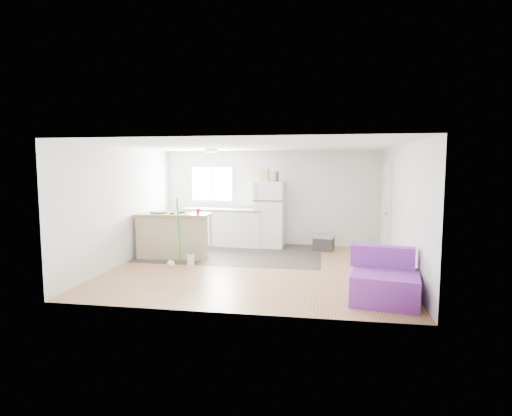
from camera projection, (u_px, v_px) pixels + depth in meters
The scene contains 19 objects.
room at pixel (255, 208), 7.80m from camera, with size 5.51×5.01×2.41m.
vinyl_zone at pixel (233, 253), 9.27m from camera, with size 4.05×2.50×0.00m, color #342C27.
window at pixel (212, 184), 10.45m from camera, with size 1.18×0.06×0.98m.
interior_door at pixel (386, 211), 8.91m from camera, with size 0.11×0.92×2.10m.
ceiling_fixture at pixel (211, 151), 9.05m from camera, with size 0.30×0.30×0.07m, color white.
kitchen_cabinets at pixel (224, 226), 10.19m from camera, with size 2.16×0.85×1.22m.
peninsula at pixel (173, 235), 8.75m from camera, with size 1.63×0.69×0.98m.
refrigerator at pixel (269, 214), 9.94m from camera, with size 0.74×0.70×1.64m.
cooler at pixel (324, 243), 9.51m from camera, with size 0.55×0.43×0.37m.
purple_seat at pixel (385, 282), 5.94m from camera, with size 1.09×1.05×0.78m.
cleaner_jug at pixel (191, 260), 8.04m from camera, with size 0.14×0.11×0.28m.
mop at pixel (173, 256), 7.94m from camera, with size 0.26×0.39×1.41m.
red_cup at pixel (198, 211), 8.62m from camera, with size 0.08×0.08×0.12m, color red.
blue_tray at pixel (159, 213), 8.70m from camera, with size 0.30×0.22×0.04m, color #134BB4.
tool_a at pixel (182, 212), 8.76m from camera, with size 0.14×0.05×0.03m, color black.
tool_b at pixel (172, 213), 8.57m from camera, with size 0.10×0.04×0.03m, color black.
cardboard_box at pixel (265, 175), 9.77m from camera, with size 0.20×0.10×0.30m, color tan.
bottle_left at pixel (277, 176), 9.76m from camera, with size 0.07×0.07×0.25m, color #3B210A.
bottle_right at pixel (276, 176), 9.82m from camera, with size 0.07×0.07×0.25m, color #3B210A.
Camera 1 is at (1.26, -7.65, 2.00)m, focal length 28.00 mm.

